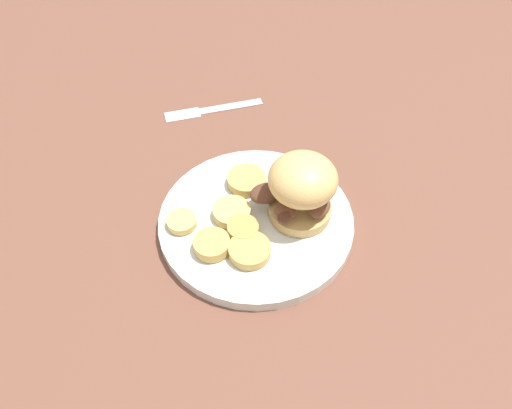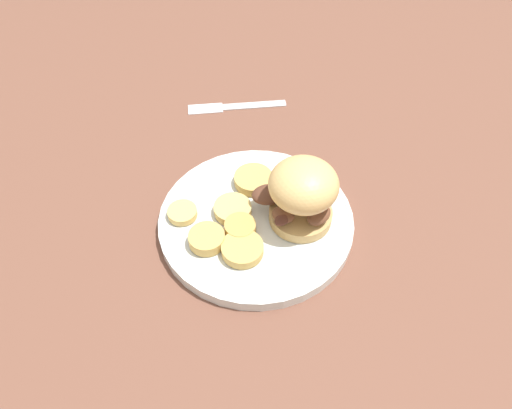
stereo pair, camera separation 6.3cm
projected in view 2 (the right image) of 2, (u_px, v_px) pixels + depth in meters
name	position (u px, v px, depth m)	size (l,w,h in m)	color
ground_plane	(256.00, 225.00, 0.66)	(4.00, 4.00, 0.00)	brown
dinner_plate	(256.00, 221.00, 0.65)	(0.25, 0.25, 0.02)	silver
sandwich	(302.00, 192.00, 0.61)	(0.11, 0.11, 0.09)	tan
potato_round_0	(233.00, 209.00, 0.65)	(0.05, 0.05, 0.01)	#DBB766
potato_round_1	(207.00, 239.00, 0.62)	(0.05, 0.05, 0.01)	tan
potato_round_2	(240.00, 228.00, 0.63)	(0.04, 0.04, 0.01)	tan
potato_round_3	(253.00, 180.00, 0.68)	(0.05, 0.05, 0.01)	tan
potato_round_4	(242.00, 249.00, 0.61)	(0.05, 0.05, 0.01)	tan
potato_round_5	(182.00, 213.00, 0.65)	(0.04, 0.04, 0.01)	#DBB766
fork	(235.00, 106.00, 0.82)	(0.12, 0.13, 0.00)	silver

